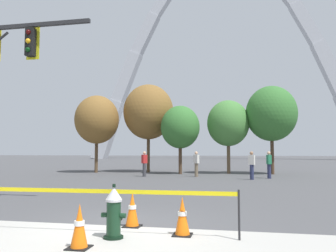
{
  "coord_description": "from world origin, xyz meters",
  "views": [
    {
      "loc": [
        2.44,
        -6.99,
        1.59
      ],
      "look_at": [
        0.07,
        5.0,
        2.5
      ],
      "focal_mm": 36.5,
      "sensor_mm": 36.0,
      "label": 1
    }
  ],
  "objects": [
    {
      "name": "traffic_cone_curb_edge",
      "position": [
        0.28,
        0.05,
        0.36
      ],
      "size": [
        0.36,
        0.36,
        0.73
      ],
      "color": "black",
      "rests_on": "ground"
    },
    {
      "name": "tree_right_mid",
      "position": [
        4.95,
        17.87,
        4.25
      ],
      "size": [
        3.55,
        3.55,
        6.21
      ],
      "color": "#473323",
      "rests_on": "ground"
    },
    {
      "name": "pedestrian_walking_left",
      "position": [
        4.36,
        13.95,
        0.82
      ],
      "size": [
        0.29,
        0.38,
        1.59
      ],
      "color": "#232847",
      "rests_on": "ground"
    },
    {
      "name": "ground_plane",
      "position": [
        0.0,
        0.0,
        0.0
      ],
      "size": [
        240.0,
        240.0,
        0.0
      ],
      "primitive_type": "plane",
      "color": "#474749"
    },
    {
      "name": "tree_left_mid",
      "position": [
        -4.12,
        18.41,
        4.62
      ],
      "size": [
        3.86,
        3.86,
        6.75
      ],
      "color": "brown",
      "rests_on": "ground"
    },
    {
      "name": "tree_center_right",
      "position": [
        1.94,
        17.91,
        3.61
      ],
      "size": [
        3.02,
        3.02,
        5.28
      ],
      "color": "brown",
      "rests_on": "ground"
    },
    {
      "name": "tree_center_left",
      "position": [
        -1.4,
        16.88,
        3.31
      ],
      "size": [
        2.76,
        2.76,
        4.84
      ],
      "color": "#473323",
      "rests_on": "ground"
    },
    {
      "name": "tree_far_left",
      "position": [
        -7.87,
        17.27,
        3.99
      ],
      "size": [
        3.33,
        3.33,
        5.84
      ],
      "color": "brown",
      "rests_on": "ground"
    },
    {
      "name": "caution_tape_barrier",
      "position": [
        -0.04,
        -0.7,
        0.62
      ],
      "size": [
        5.09,
        0.17,
        0.9
      ],
      "color": "#232326",
      "rests_on": "ground"
    },
    {
      "name": "pedestrian_standing_center",
      "position": [
        3.32,
        12.92,
        0.82
      ],
      "size": [
        0.39,
        0.32,
        1.59
      ],
      "color": "#232847",
      "rests_on": "ground"
    },
    {
      "name": "monument_arch",
      "position": [
        -0.0,
        62.6,
        19.55
      ],
      "size": [
        55.81,
        2.76,
        44.32
      ],
      "color": "#B2B5BC",
      "rests_on": "ground"
    },
    {
      "name": "pedestrian_near_trees",
      "position": [
        -3.23,
        13.97,
        0.82
      ],
      "size": [
        0.35,
        0.39,
        1.59
      ],
      "color": "#38383D",
      "rests_on": "ground"
    },
    {
      "name": "pedestrian_walking_right",
      "position": [
        0.0,
        14.53,
        0.82
      ],
      "size": [
        0.39,
        0.36,
        1.59
      ],
      "color": "brown",
      "rests_on": "ground"
    },
    {
      "name": "traffic_cone_mid_sidewalk",
      "position": [
        -0.09,
        -1.67,
        0.36
      ],
      "size": [
        0.36,
        0.36,
        0.73
      ],
      "color": "black",
      "rests_on": "ground"
    },
    {
      "name": "fire_hydrant",
      "position": [
        0.23,
        -0.94,
        0.47
      ],
      "size": [
        0.46,
        0.48,
        0.99
      ],
      "color": "black",
      "rests_on": "ground"
    },
    {
      "name": "traffic_cone_by_hydrant",
      "position": [
        1.44,
        -0.49,
        0.36
      ],
      "size": [
        0.36,
        0.36,
        0.73
      ],
      "color": "black",
      "rests_on": "ground"
    }
  ]
}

